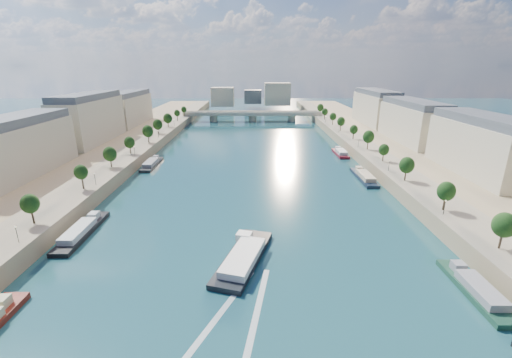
{
  "coord_description": "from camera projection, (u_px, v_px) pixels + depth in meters",
  "views": [
    {
      "loc": [
        1.17,
        -39.67,
        43.46
      ],
      "look_at": [
        1.84,
        76.15,
        5.0
      ],
      "focal_mm": 24.0,
      "sensor_mm": 36.0,
      "label": 1
    }
  ],
  "objects": [
    {
      "name": "moored_barges_left",
      "position": [
        65.0,
        248.0,
        84.19
      ],
      "size": [
        5.0,
        156.82,
        3.6
      ],
      "color": "#161A31",
      "rests_on": "ground"
    },
    {
      "name": "quay_left",
      "position": [
        82.0,
        167.0,
        145.06
      ],
      "size": [
        44.0,
        520.0,
        5.0
      ],
      "primitive_type": "cube",
      "color": "#9E8460",
      "rests_on": "ground"
    },
    {
      "name": "lamps_left",
      "position": [
        117.0,
        161.0,
        134.01
      ],
      "size": [
        0.36,
        200.36,
        4.28
      ],
      "color": "black",
      "rests_on": "ground"
    },
    {
      "name": "quay_right",
      "position": [
        420.0,
        167.0,
        145.85
      ],
      "size": [
        44.0,
        520.0,
        5.0
      ],
      "primitive_type": "cube",
      "color": "#9E8460",
      "rests_on": "ground"
    },
    {
      "name": "wake",
      "position": [
        241.0,
        309.0,
        64.28
      ],
      "size": [
        14.9,
        25.84,
        0.04
      ],
      "color": "silver",
      "rests_on": "ground"
    },
    {
      "name": "bridge",
      "position": [
        253.0,
        115.0,
        279.3
      ],
      "size": [
        112.0,
        12.0,
        8.15
      ],
      "color": "#C1B79E",
      "rests_on": "ground"
    },
    {
      "name": "ground",
      "position": [
        251.0,
        173.0,
        146.24
      ],
      "size": [
        700.0,
        700.0,
        0.0
      ],
      "primitive_type": "plane",
      "color": "#0C2D34",
      "rests_on": "ground"
    },
    {
      "name": "buildings_right",
      "position": [
        441.0,
        129.0,
        152.91
      ],
      "size": [
        16.0,
        226.0,
        23.2
      ],
      "color": "#C0B494",
      "rests_on": "ground"
    },
    {
      "name": "lamps_right",
      "position": [
        372.0,
        152.0,
        148.82
      ],
      "size": [
        0.36,
        200.36,
        4.28
      ],
      "color": "black",
      "rests_on": "ground"
    },
    {
      "name": "moored_barges_right",
      "position": [
        402.0,
        216.0,
        102.13
      ],
      "size": [
        5.0,
        161.71,
        3.6
      ],
      "color": "black",
      "rests_on": "ground"
    },
    {
      "name": "pave_left",
      "position": [
        117.0,
        161.0,
        144.34
      ],
      "size": [
        14.0,
        520.0,
        0.1
      ],
      "primitive_type": "cube",
      "color": "gray",
      "rests_on": "quay_left"
    },
    {
      "name": "pave_right",
      "position": [
        386.0,
        161.0,
        144.96
      ],
      "size": [
        14.0,
        520.0,
        0.1
      ],
      "primitive_type": "cube",
      "color": "gray",
      "rests_on": "quay_right"
    },
    {
      "name": "tour_barge",
      "position": [
        243.0,
        257.0,
        79.78
      ],
      "size": [
        14.51,
        27.0,
        3.65
      ],
      "rotation": [
        0.0,
        0.0,
        -0.29
      ],
      "color": "black",
      "rests_on": "ground"
    },
    {
      "name": "trees_right",
      "position": [
        374.0,
        143.0,
        152.73
      ],
      "size": [
        4.8,
        268.8,
        8.26
      ],
      "color": "#382B1E",
      "rests_on": "ground"
    },
    {
      "name": "trees_left",
      "position": [
        121.0,
        148.0,
        144.54
      ],
      "size": [
        4.8,
        268.8,
        8.26
      ],
      "color": "#382B1E",
      "rests_on": "ground"
    },
    {
      "name": "skyline",
      "position": [
        256.0,
        95.0,
        349.98
      ],
      "size": [
        79.0,
        42.0,
        22.0
      ],
      "color": "#C0B494",
      "rests_on": "ground"
    },
    {
      "name": "buildings_left",
      "position": [
        61.0,
        130.0,
        151.98
      ],
      "size": [
        16.0,
        226.0,
        23.2
      ],
      "color": "#C0B494",
      "rests_on": "ground"
    }
  ]
}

